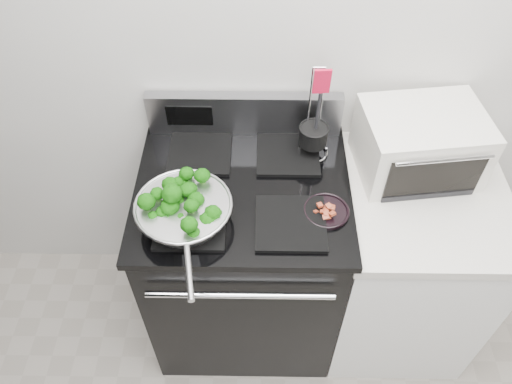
{
  "coord_description": "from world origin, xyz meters",
  "views": [
    {
      "loc": [
        -0.23,
        0.2,
        2.3
      ],
      "look_at": [
        -0.25,
        1.36,
        0.98
      ],
      "focal_mm": 35.0,
      "sensor_mm": 36.0,
      "label": 1
    }
  ],
  "objects_px": {
    "skillet": "(184,211)",
    "gas_range": "(245,257)",
    "toaster_oven": "(420,143)",
    "bacon_plate": "(327,209)",
    "utensil_holder": "(313,140)"
  },
  "relations": [
    {
      "from": "skillet",
      "to": "gas_range",
      "type": "bearing_deg",
      "value": 29.99
    },
    {
      "from": "toaster_oven",
      "to": "bacon_plate",
      "type": "bearing_deg",
      "value": -151.7
    },
    {
      "from": "utensil_holder",
      "to": "toaster_oven",
      "type": "relative_size",
      "value": 0.84
    },
    {
      "from": "gas_range",
      "to": "toaster_oven",
      "type": "xyz_separation_m",
      "value": [
        0.65,
        0.14,
        0.56
      ]
    },
    {
      "from": "skillet",
      "to": "utensil_holder",
      "type": "relative_size",
      "value": 1.33
    },
    {
      "from": "skillet",
      "to": "bacon_plate",
      "type": "bearing_deg",
      "value": -5.1
    },
    {
      "from": "bacon_plate",
      "to": "toaster_oven",
      "type": "relative_size",
      "value": 0.34
    },
    {
      "from": "utensil_holder",
      "to": "skillet",
      "type": "bearing_deg",
      "value": -147.89
    },
    {
      "from": "bacon_plate",
      "to": "toaster_oven",
      "type": "distance_m",
      "value": 0.45
    },
    {
      "from": "gas_range",
      "to": "bacon_plate",
      "type": "distance_m",
      "value": 0.58
    },
    {
      "from": "utensil_holder",
      "to": "toaster_oven",
      "type": "height_order",
      "value": "utensil_holder"
    },
    {
      "from": "utensil_holder",
      "to": "gas_range",
      "type": "bearing_deg",
      "value": -150.44
    },
    {
      "from": "toaster_oven",
      "to": "skillet",
      "type": "bearing_deg",
      "value": -168.03
    },
    {
      "from": "gas_range",
      "to": "utensil_holder",
      "type": "height_order",
      "value": "utensil_holder"
    },
    {
      "from": "skillet",
      "to": "toaster_oven",
      "type": "xyz_separation_m",
      "value": [
        0.84,
        0.3,
        0.04
      ]
    }
  ]
}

